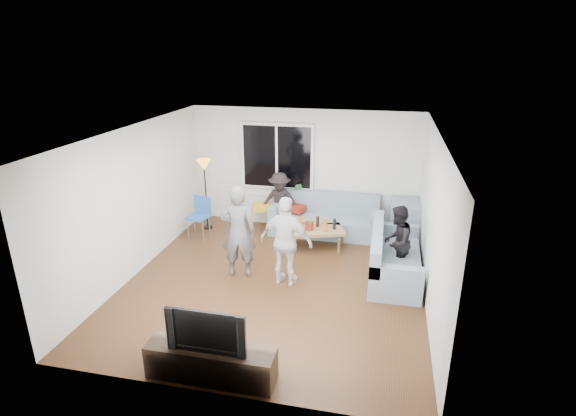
% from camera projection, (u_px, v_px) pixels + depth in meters
% --- Properties ---
extents(floor, '(5.00, 5.50, 0.04)m').
position_uv_depth(floor, '(275.00, 282.00, 7.87)').
color(floor, '#56351C').
rests_on(floor, ground).
extents(ceiling, '(5.00, 5.50, 0.04)m').
position_uv_depth(ceiling, '(273.00, 131.00, 6.96)').
color(ceiling, white).
rests_on(ceiling, ground).
extents(wall_back, '(5.00, 0.04, 2.60)m').
position_uv_depth(wall_back, '(305.00, 168.00, 9.96)').
color(wall_back, silver).
rests_on(wall_back, ground).
extents(wall_front, '(5.00, 0.04, 2.60)m').
position_uv_depth(wall_front, '(212.00, 299.00, 4.88)').
color(wall_front, silver).
rests_on(wall_front, ground).
extents(wall_left, '(0.04, 5.50, 2.60)m').
position_uv_depth(wall_left, '(135.00, 200.00, 7.92)').
color(wall_left, silver).
rests_on(wall_left, ground).
extents(wall_right, '(0.04, 5.50, 2.60)m').
position_uv_depth(wall_right, '(434.00, 224.00, 6.91)').
color(wall_right, silver).
rests_on(wall_right, ground).
extents(window_frame, '(1.62, 0.06, 1.47)m').
position_uv_depth(window_frame, '(277.00, 157.00, 9.92)').
color(window_frame, white).
rests_on(window_frame, wall_back).
extents(window_glass, '(1.50, 0.02, 1.35)m').
position_uv_depth(window_glass, '(277.00, 157.00, 9.88)').
color(window_glass, black).
rests_on(window_glass, window_frame).
extents(window_mullion, '(0.05, 0.03, 1.35)m').
position_uv_depth(window_mullion, '(277.00, 157.00, 9.87)').
color(window_mullion, white).
rests_on(window_mullion, window_frame).
extents(radiator, '(1.30, 0.12, 0.62)m').
position_uv_depth(radiator, '(277.00, 210.00, 10.31)').
color(radiator, silver).
rests_on(radiator, floor).
extents(potted_plant, '(0.22, 0.18, 0.37)m').
position_uv_depth(potted_plant, '(297.00, 191.00, 10.02)').
color(potted_plant, '#2D6E2C').
rests_on(potted_plant, radiator).
extents(vase, '(0.23, 0.23, 0.19)m').
position_uv_depth(vase, '(271.00, 193.00, 10.17)').
color(vase, white).
rests_on(vase, radiator).
extents(sofa_back_section, '(2.30, 0.85, 0.85)m').
position_uv_depth(sofa_back_section, '(324.00, 215.00, 9.70)').
color(sofa_back_section, slate).
rests_on(sofa_back_section, floor).
extents(sofa_right_section, '(2.00, 0.85, 0.85)m').
position_uv_depth(sofa_right_section, '(396.00, 253.00, 7.93)').
color(sofa_right_section, slate).
rests_on(sofa_right_section, floor).
extents(sofa_corner, '(0.85, 0.85, 0.85)m').
position_uv_depth(sofa_corner, '(411.00, 222.00, 9.33)').
color(sofa_corner, slate).
rests_on(sofa_corner, floor).
extents(cushion_yellow, '(0.46, 0.42, 0.14)m').
position_uv_depth(cushion_yellow, '(262.00, 207.00, 9.93)').
color(cushion_yellow, gold).
rests_on(cushion_yellow, sofa_back_section).
extents(cushion_red, '(0.45, 0.41, 0.13)m').
position_uv_depth(cushion_red, '(296.00, 208.00, 9.85)').
color(cushion_red, maroon).
rests_on(cushion_red, sofa_back_section).
extents(coffee_table, '(1.24, 0.92, 0.40)m').
position_uv_depth(coffee_table, '(315.00, 238.00, 9.10)').
color(coffee_table, '#A0774D').
rests_on(coffee_table, floor).
extents(pitcher, '(0.17, 0.17, 0.17)m').
position_uv_depth(pitcher, '(309.00, 226.00, 8.97)').
color(pitcher, maroon).
rests_on(pitcher, coffee_table).
extents(side_chair, '(0.48, 0.48, 0.86)m').
position_uv_depth(side_chair, '(198.00, 218.00, 9.54)').
color(side_chair, '#275EAC').
rests_on(side_chair, floor).
extents(floor_lamp, '(0.32, 0.32, 1.56)m').
position_uv_depth(floor_lamp, '(206.00, 195.00, 9.87)').
color(floor_lamp, '#FFA630').
rests_on(floor_lamp, floor).
extents(player_left, '(0.67, 0.50, 1.67)m').
position_uv_depth(player_left, '(238.00, 232.00, 7.81)').
color(player_left, '#505055').
rests_on(player_left, floor).
extents(player_right, '(0.96, 0.51, 1.56)m').
position_uv_depth(player_right, '(286.00, 242.00, 7.55)').
color(player_right, silver).
rests_on(player_right, floor).
extents(spectator_right, '(0.66, 0.75, 1.30)m').
position_uv_depth(spectator_right, '(397.00, 242.00, 7.85)').
color(spectator_right, black).
rests_on(spectator_right, floor).
extents(spectator_back, '(0.90, 0.60, 1.30)m').
position_uv_depth(spectator_back, '(280.00, 201.00, 9.84)').
color(spectator_back, black).
rests_on(spectator_back, floor).
extents(tv_console, '(1.60, 0.40, 0.44)m').
position_uv_depth(tv_console, '(211.00, 363.00, 5.53)').
color(tv_console, '#332719').
rests_on(tv_console, floor).
extents(television, '(0.98, 0.13, 0.57)m').
position_uv_depth(television, '(209.00, 328.00, 5.36)').
color(television, black).
rests_on(television, tv_console).
extents(bottle_d, '(0.07, 0.07, 0.28)m').
position_uv_depth(bottle_d, '(325.00, 225.00, 8.87)').
color(bottle_d, '#C97211').
rests_on(bottle_d, coffee_table).
extents(bottle_b, '(0.08, 0.08, 0.21)m').
position_uv_depth(bottle_b, '(310.00, 226.00, 8.92)').
color(bottle_b, '#377D16').
rests_on(bottle_b, coffee_table).
extents(bottle_a, '(0.07, 0.07, 0.19)m').
position_uv_depth(bottle_a, '(301.00, 221.00, 9.19)').
color(bottle_a, '#DB5C0C').
rests_on(bottle_a, coffee_table).
extents(bottle_e, '(0.07, 0.07, 0.22)m').
position_uv_depth(bottle_e, '(334.00, 224.00, 8.99)').
color(bottle_e, black).
rests_on(bottle_e, coffee_table).
extents(bottle_c, '(0.07, 0.07, 0.22)m').
position_uv_depth(bottle_c, '(318.00, 222.00, 9.11)').
color(bottle_c, black).
rests_on(bottle_c, coffee_table).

